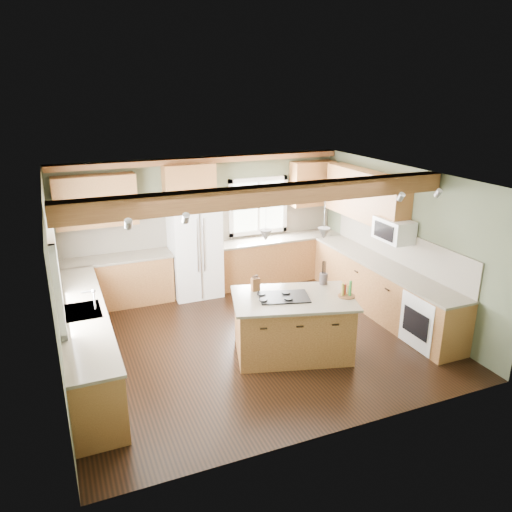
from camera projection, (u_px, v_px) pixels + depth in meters
name	position (u px, v px, depth m)	size (l,w,h in m)	color
floor	(252.00, 339.00, 8.02)	(5.60, 5.60, 0.00)	black
ceiling	(251.00, 178.00, 7.18)	(5.60, 5.60, 0.00)	silver
wall_back	(204.00, 223.00, 9.78)	(5.60, 5.60, 0.00)	#4C543B
wall_left	(55.00, 290.00, 6.58)	(5.00, 5.00, 0.00)	#4C543B
wall_right	(401.00, 242.00, 8.62)	(5.00, 5.00, 0.00)	#4C543B
ceiling_beam	(269.00, 195.00, 6.65)	(5.55, 0.26, 0.26)	#5A3119
soffit_trim	(203.00, 160.00, 9.29)	(5.55, 0.20, 0.10)	#5A3119
backsplash_back	(204.00, 228.00, 9.80)	(5.58, 0.03, 0.58)	brown
backsplash_right	(398.00, 246.00, 8.68)	(0.03, 3.70, 0.58)	brown
base_cab_back_left	(116.00, 282.00, 9.15)	(2.02, 0.60, 0.88)	brown
counter_back_left	(114.00, 258.00, 9.00)	(2.06, 0.64, 0.04)	brown
base_cab_back_right	(278.00, 260.00, 10.34)	(2.62, 0.60, 0.88)	brown
counter_back_right	(278.00, 238.00, 10.19)	(2.66, 0.64, 0.04)	brown
base_cab_left	(86.00, 342.00, 7.01)	(0.60, 3.70, 0.88)	brown
counter_left	(82.00, 312.00, 6.86)	(0.64, 3.74, 0.04)	brown
base_cab_right	(381.00, 289.00, 8.83)	(0.60, 3.70, 0.88)	brown
counter_right	(383.00, 265.00, 8.68)	(0.64, 3.74, 0.04)	brown
upper_cab_back_left	(96.00, 201.00, 8.70)	(1.40, 0.35, 0.90)	brown
upper_cab_over_fridge	(189.00, 183.00, 9.25)	(0.96, 0.35, 0.70)	brown
upper_cab_right	(365.00, 196.00, 9.13)	(0.35, 2.20, 0.90)	brown
upper_cab_back_corner	(312.00, 183.00, 10.26)	(0.90, 0.35, 0.90)	brown
window_left	(54.00, 271.00, 6.55)	(0.04, 1.60, 1.05)	white
window_back	(258.00, 206.00, 10.10)	(1.10, 0.04, 1.00)	white
sink	(82.00, 312.00, 6.86)	(0.50, 0.65, 0.03)	#262628
faucet	(95.00, 300.00, 6.88)	(0.02, 0.02, 0.28)	#B2B2B7
dishwasher	(96.00, 392.00, 5.88)	(0.60, 0.60, 0.84)	white
oven	(431.00, 320.00, 7.69)	(0.60, 0.72, 0.84)	white
microwave	(394.00, 230.00, 8.41)	(0.40, 0.70, 0.38)	white
pendant_left	(266.00, 235.00, 6.95)	(0.18, 0.18, 0.16)	#B2B2B7
pendant_right	(324.00, 233.00, 7.04)	(0.18, 0.18, 0.16)	#B2B2B7
refrigerator	(195.00, 250.00, 9.47)	(0.90, 0.74, 1.80)	white
island	(293.00, 327.00, 7.46)	(1.66, 1.01, 0.88)	olive
island_top	(293.00, 298.00, 7.31)	(1.77, 1.12, 0.04)	brown
cooktop	(284.00, 297.00, 7.28)	(0.72, 0.48, 0.02)	black
knife_block	(255.00, 284.00, 7.51)	(0.12, 0.09, 0.20)	brown
utensil_crock	(324.00, 279.00, 7.77)	(0.13, 0.13, 0.17)	#483F3A
bottle_tray	(347.00, 289.00, 7.29)	(0.25, 0.25, 0.23)	brown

